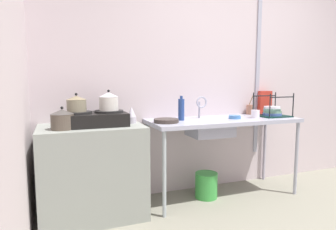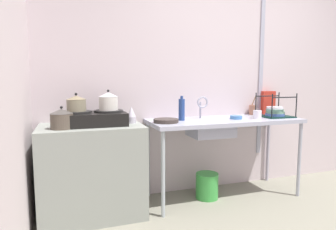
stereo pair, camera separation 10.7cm
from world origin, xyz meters
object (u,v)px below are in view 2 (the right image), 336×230
at_px(cup_by_rack, 257,114).
at_px(utensil_jar, 253,110).
at_px(stove, 93,118).
at_px(cereal_box, 268,103).
at_px(frying_pan, 166,121).
at_px(small_bowl_on_drainboard, 236,117).
at_px(dish_rack, 275,112).
at_px(faucet, 202,104).
at_px(bucket_on_floor, 207,186).
at_px(pot_on_left_burner, 76,103).
at_px(pot_on_right_burner, 108,101).
at_px(percolator, 131,115).
at_px(bottle_by_sink, 182,109).
at_px(sink_basin, 211,128).
at_px(pot_beside_stove, 62,119).

xyz_separation_m(cup_by_rack, utensil_jar, (0.15, 0.31, 0.02)).
relative_size(stove, cereal_box, 2.12).
relative_size(frying_pan, small_bowl_on_drainboard, 1.91).
bearing_deg(cereal_box, dish_rack, -104.66).
height_order(faucet, bucket_on_floor, faucet).
bearing_deg(pot_on_left_burner, pot_on_right_burner, 0.00).
bearing_deg(cereal_box, cup_by_rack, -132.61).
height_order(pot_on_right_burner, small_bowl_on_drainboard, pot_on_right_burner).
xyz_separation_m(stove, cereal_box, (2.09, 0.25, 0.07)).
xyz_separation_m(pot_on_right_burner, cup_by_rack, (1.58, -0.07, -0.17)).
height_order(pot_on_right_burner, percolator, pot_on_right_burner).
distance_m(small_bowl_on_drainboard, cereal_box, 0.69).
relative_size(dish_rack, bottle_by_sink, 1.34).
bearing_deg(cereal_box, frying_pan, -160.60).
distance_m(stove, sink_basin, 1.18).
distance_m(stove, percolator, 0.36).
relative_size(cereal_box, utensil_jar, 1.17).
bearing_deg(stove, bucket_on_floor, 0.15).
height_order(dish_rack, bucket_on_floor, dish_rack).
bearing_deg(percolator, pot_on_left_burner, -175.82).
bearing_deg(pot_beside_stove, pot_on_right_burner, 16.30).
relative_size(stove, bucket_on_floor, 2.17).
height_order(pot_on_left_burner, cereal_box, pot_on_left_burner).
height_order(pot_on_left_burner, cup_by_rack, pot_on_left_burner).
xyz_separation_m(pot_on_right_burner, percolator, (0.22, 0.04, -0.14)).
xyz_separation_m(pot_on_left_burner, frying_pan, (0.82, -0.05, -0.19)).
bearing_deg(utensil_jar, frying_pan, -166.22).
height_order(faucet, small_bowl_on_drainboard, faucet).
distance_m(percolator, frying_pan, 0.34).
height_order(small_bowl_on_drainboard, bottle_by_sink, bottle_by_sink).
distance_m(small_bowl_on_drainboard, bucket_on_floor, 0.80).
bearing_deg(faucet, pot_on_right_burner, -173.65).
xyz_separation_m(bottle_by_sink, utensil_jar, (0.99, 0.20, -0.05)).
xyz_separation_m(frying_pan, small_bowl_on_drainboard, (0.79, 0.01, 0.00)).
bearing_deg(stove, pot_beside_stove, -155.86).
bearing_deg(pot_on_left_burner, bottle_by_sink, 2.59).
height_order(frying_pan, cereal_box, cereal_box).
bearing_deg(cereal_box, utensil_jar, -170.72).
distance_m(pot_on_right_burner, sink_basin, 1.07).
bearing_deg(pot_on_right_burner, bucket_on_floor, 0.17).
bearing_deg(sink_basin, pot_beside_stove, -176.87).
xyz_separation_m(sink_basin, utensil_jar, (0.70, 0.28, 0.14)).
xyz_separation_m(faucet, cereal_box, (0.95, 0.14, -0.02)).
relative_size(percolator, bottle_by_sink, 0.62).
height_order(sink_basin, frying_pan, frying_pan).
bearing_deg(bucket_on_floor, stove, -179.85).
relative_size(pot_beside_stove, sink_basin, 0.45).
bearing_deg(pot_on_right_burner, cereal_box, 7.25).
bearing_deg(faucet, dish_rack, -8.85).
distance_m(pot_on_left_burner, percolator, 0.52).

